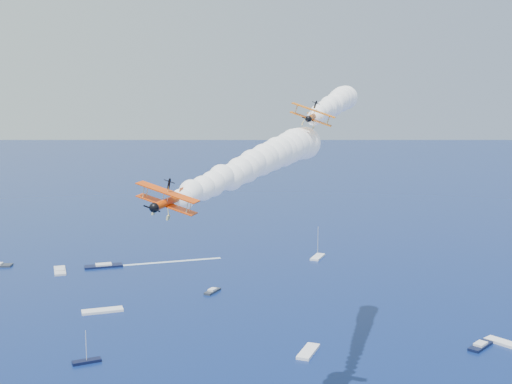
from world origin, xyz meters
TOP-DOWN VIEW (x-y plane):
  - biplane_lead at (23.68, 27.17)m, footprint 11.16×11.39m
  - biplane_trail at (-14.46, 1.01)m, footprint 10.00×10.59m
  - smoke_trail_lead at (41.68, 44.67)m, footprint 52.36×52.34m
  - smoke_trail_trail at (5.71, 15.96)m, footprint 52.27×50.36m
  - spectator_boats at (-2.00, 112.49)m, footprint 213.00×164.91m
  - boat_wakes at (7.80, 104.54)m, footprint 128.32×119.06m

SIDE VIEW (x-z plane):
  - boat_wakes at x=7.80m, z-range 0.01..0.05m
  - spectator_boats at x=-2.00m, z-range 0.00..0.70m
  - biplane_trail at x=-14.46m, z-range 47.14..53.70m
  - smoke_trail_trail at x=5.71m, z-range 47.54..57.05m
  - biplane_lead at x=23.68m, z-range 54.78..62.26m
  - smoke_trail_lead at x=41.68m, z-range 55.64..65.15m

